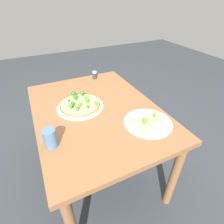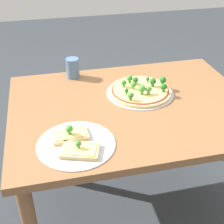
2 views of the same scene
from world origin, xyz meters
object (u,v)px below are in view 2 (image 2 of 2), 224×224
(pizza_tray_whole, at_px, (141,90))
(pizza_tray_slice, at_px, (75,143))
(drinking_cup, at_px, (73,68))
(dining_table, at_px, (131,120))

(pizza_tray_whole, distance_m, pizza_tray_slice, 0.51)
(pizza_tray_slice, height_order, drinking_cup, drinking_cup)
(pizza_tray_slice, relative_size, drinking_cup, 2.87)
(dining_table, height_order, drinking_cup, drinking_cup)
(dining_table, xyz_separation_m, pizza_tray_slice, (-0.31, -0.25, 0.10))
(drinking_cup, bearing_deg, pizza_tray_slice, -96.35)
(pizza_tray_slice, bearing_deg, drinking_cup, 83.65)
(pizza_tray_whole, relative_size, pizza_tray_slice, 1.08)
(pizza_tray_whole, height_order, drinking_cup, drinking_cup)
(dining_table, xyz_separation_m, drinking_cup, (-0.24, 0.36, 0.15))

